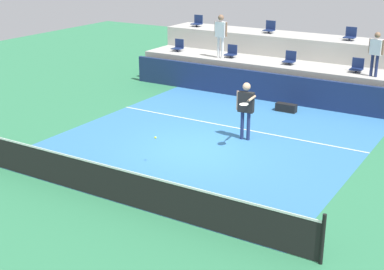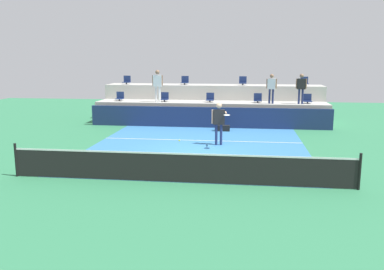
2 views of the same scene
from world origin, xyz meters
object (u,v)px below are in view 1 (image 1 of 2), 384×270
Objects in this scene: stadium_chair_lower_far_left at (178,46)px; tennis_ball at (155,138)px; stadium_chair_upper_left at (270,28)px; tennis_player at (246,105)px; spectator_in_white at (221,32)px; stadium_chair_upper_right at (350,35)px; equipment_bag at (286,108)px; stadium_chair_lower_right at (357,66)px; spectator_in_grey at (376,50)px; stadium_chair_lower_center at (290,59)px; stadium_chair_lower_left at (231,52)px; stadium_chair_upper_far_left at (197,22)px.

tennis_ball is (4.92, -8.82, -0.66)m from stadium_chair_lower_far_left.
tennis_ball is (1.36, -10.62, -1.51)m from stadium_chair_upper_left.
spectator_in_white is (-3.80, 5.33, 1.20)m from tennis_player.
stadium_chair_upper_left and stadium_chair_upper_right have the same top height.
equipment_bag is at bearing 90.70° from tennis_player.
stadium_chair_upper_right reaches higher than stadium_chair_lower_far_left.
spectator_in_grey is at bearing -28.66° from stadium_chair_lower_right.
tennis_player is at bearing -81.26° from stadium_chair_lower_center.
stadium_chair_lower_center is at bearing 0.00° from stadium_chair_lower_far_left.
tennis_player reaches higher than stadium_chair_lower_left.
tennis_player is 3.35m from tennis_ball.
stadium_chair_lower_left is 1.00× the size of stadium_chair_lower_right.
tennis_ball is at bearing -60.85° from stadium_chair_lower_far_left.
spectator_in_grey is (6.29, 0.00, -0.14)m from spectator_in_white.
stadium_chair_upper_right is 0.28× the size of tennis_player.
stadium_chair_lower_far_left is 5.26m from stadium_chair_lower_center.
tennis_player is (6.14, -5.72, -0.33)m from stadium_chair_lower_far_left.
tennis_player is at bearing 68.56° from tennis_ball.
spectator_in_white is (2.42, -2.18, 0.03)m from stadium_chair_upper_far_left.
stadium_chair_upper_right is 0.29× the size of spectator_in_white.
stadium_chair_upper_far_left is 0.28× the size of tennis_player.
tennis_player is at bearing -107.33° from stadium_chair_lower_right.
spectator_in_grey is at bearing -3.68° from stadium_chair_lower_left.
stadium_chair_lower_center is (2.61, 0.00, 0.00)m from stadium_chair_lower_left.
tennis_ball is at bearing -100.12° from equipment_bag.
equipment_bag is (2.54, -4.03, -2.16)m from stadium_chair_upper_left.
stadium_chair_upper_far_left is at bearing 129.62° from tennis_player.
stadium_chair_upper_far_left and stadium_chair_upper_left have the same top height.
stadium_chair_upper_far_left is 7.69m from equipment_bag.
stadium_chair_lower_center is at bearing 110.53° from equipment_bag.
stadium_chair_lower_center reaches higher than equipment_bag.
tennis_ball is (-1.22, -3.10, -0.34)m from tennis_player.
tennis_player is at bearing -58.60° from stadium_chair_lower_left.
stadium_chair_upper_left is 0.32× the size of spectator_in_grey.
stadium_chair_upper_right is at bearing 0.00° from stadium_chair_upper_left.
stadium_chair_lower_far_left is at bearing 159.87° from equipment_bag.
stadium_chair_lower_far_left is at bearing 180.00° from stadium_chair_lower_left.
spectator_in_white is (-1.22, -2.18, 0.03)m from stadium_chair_upper_left.
stadium_chair_upper_far_left is 3.64m from stadium_chair_upper_left.
equipment_bag is at bearing -20.13° from stadium_chair_lower_far_left.
equipment_bag is (1.17, 6.59, -0.65)m from tennis_ball.
spectator_in_white is at bearing -176.07° from stadium_chair_lower_right.
tennis_player reaches higher than stadium_chair_lower_far_left.
spectator_in_grey is at bearing 0.00° from spectator_in_white.
stadium_chair_lower_center is 2.69m from stadium_chair_upper_right.
spectator_in_grey is 2.11× the size of equipment_bag.
stadium_chair_lower_left is 9.13m from tennis_ball.
stadium_chair_lower_center is 0.68× the size of equipment_bag.
stadium_chair_lower_far_left reaches higher than tennis_ball.
tennis_player is 1.14× the size of spectator_in_grey.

